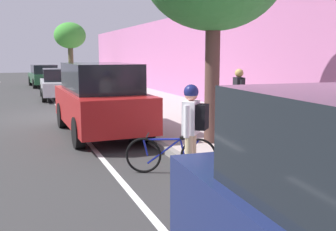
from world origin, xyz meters
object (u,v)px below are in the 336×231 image
parked_sedan_silver_far (59,84)px  street_tree_far_end (70,36)px  parked_suv_red_mid (100,98)px  parked_sedan_green_farthest (44,76)px  fire_hydrant (115,98)px  bicycle_at_curb (171,155)px  pedestrian_on_phone (239,95)px  cyclist_with_backpack (193,122)px

parked_sedan_silver_far → street_tree_far_end: size_ratio=0.97×
parked_suv_red_mid → parked_sedan_green_farthest: 17.74m
parked_sedan_silver_far → fire_hydrant: parked_sedan_silver_far is taller
bicycle_at_curb → street_tree_far_end: street_tree_far_end is taller
parked_sedan_silver_far → bicycle_at_curb: 13.83m
parked_suv_red_mid → parked_sedan_silver_far: parked_suv_red_mid is taller
parked_sedan_green_farthest → bicycle_at_curb: size_ratio=2.83×
bicycle_at_curb → pedestrian_on_phone: pedestrian_on_phone is taller
parked_sedan_silver_far → pedestrian_on_phone: pedestrian_on_phone is taller
parked_sedan_silver_far → pedestrian_on_phone: 11.71m
parked_sedan_green_farthest → street_tree_far_end: size_ratio=0.98×
street_tree_far_end → fire_hydrant: 17.94m
parked_sedan_green_farthest → pedestrian_on_phone: size_ratio=2.68×
street_tree_far_end → fire_hydrant: size_ratio=5.46×
pedestrian_on_phone → fire_hydrant: pedestrian_on_phone is taller
parked_sedan_silver_far → cyclist_with_backpack: bearing=-86.8°
parked_suv_red_mid → pedestrian_on_phone: size_ratio=2.83×
parked_suv_red_mid → bicycle_at_curb: (0.48, -4.13, -0.66)m
pedestrian_on_phone → fire_hydrant: size_ratio=1.99×
parked_sedan_silver_far → fire_hydrant: size_ratio=5.31×
street_tree_far_end → pedestrian_on_phone: bearing=-86.3°
cyclist_with_backpack → street_tree_far_end: size_ratio=0.37×
parked_sedan_green_farthest → parked_suv_red_mid: bearing=-89.1°
parked_sedan_green_farthest → bicycle_at_curb: (0.75, -21.87, -0.39)m
parked_sedan_green_farthest → street_tree_far_end: street_tree_far_end is taller
parked_sedan_green_farthest → fire_hydrant: 14.00m
parked_sedan_green_farthest → fire_hydrant: parked_sedan_green_farthest is taller
bicycle_at_curb → street_tree_far_end: (1.61, 25.64, 3.29)m
street_tree_far_end → pedestrian_on_phone: street_tree_far_end is taller
parked_suv_red_mid → bicycle_at_curb: parked_suv_red_mid is taller
parked_sedan_green_farthest → bicycle_at_curb: parked_sedan_green_farthest is taller
parked_sedan_silver_far → pedestrian_on_phone: (3.68, -11.12, 0.36)m
parked_suv_red_mid → street_tree_far_end: street_tree_far_end is taller
parked_sedan_silver_far → bicycle_at_curb: parked_sedan_silver_far is taller
cyclist_with_backpack → pedestrian_on_phone: pedestrian_on_phone is taller
fire_hydrant → cyclist_with_backpack: bearing=-94.6°
cyclist_with_backpack → fire_hydrant: bearing=85.4°
parked_suv_red_mid → fire_hydrant: 4.10m
bicycle_at_curb → cyclist_with_backpack: 0.85m
parked_suv_red_mid → parked_sedan_silver_far: size_ratio=1.06×
parked_sedan_silver_far → pedestrian_on_phone: bearing=-71.7°
fire_hydrant → bicycle_at_curb: bearing=-96.4°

